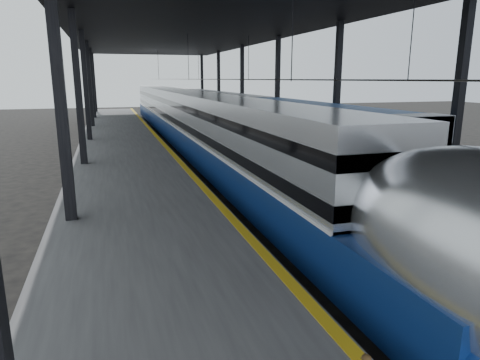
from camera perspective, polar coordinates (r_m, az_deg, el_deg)
name	(u,v)px	position (r m, az deg, el deg)	size (l,w,h in m)	color
ground	(293,291)	(11.92, 7.07, -14.45)	(160.00, 160.00, 0.00)	black
platform	(124,155)	(30.01, -15.18, 3.22)	(6.00, 80.00, 1.00)	#4C4C4F
yellow_strip	(165,146)	(30.15, -9.91, 4.50)	(0.30, 80.00, 0.01)	gold
rails	(237,155)	(31.37, -0.38, 3.33)	(6.52, 80.00, 0.16)	slate
canopy	(200,24)	(30.45, -5.39, 20.04)	(18.00, 75.00, 9.47)	black
tgv_train	(194,124)	(33.75, -6.17, 7.45)	(3.15, 65.20, 4.52)	silver
second_train	(228,115)	(42.51, -1.56, 8.72)	(3.02, 56.05, 4.16)	navy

